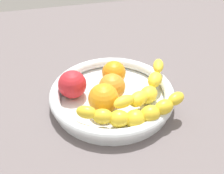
{
  "coord_description": "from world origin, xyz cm",
  "views": [
    {
      "loc": [
        -13.06,
        -52.59,
        48.96
      ],
      "look_at": [
        0.0,
        0.0,
        7.59
      ],
      "focal_mm": 48.69,
      "sensor_mm": 36.0,
      "label": 1
    }
  ],
  "objects_px": {
    "banana_draped_left": "(134,114)",
    "orange_front": "(104,99)",
    "fruit_bowl": "(112,96)",
    "banana_draped_right": "(146,89)",
    "tomato_red": "(72,84)",
    "orange_mid_left": "(114,73)",
    "orange_mid_right": "(112,87)"
  },
  "relations": [
    {
      "from": "banana_draped_left",
      "to": "orange_front",
      "type": "bearing_deg",
      "value": 131.7
    },
    {
      "from": "fruit_bowl",
      "to": "banana_draped_right",
      "type": "bearing_deg",
      "value": -21.82
    },
    {
      "from": "banana_draped_left",
      "to": "tomato_red",
      "type": "bearing_deg",
      "value": 131.0
    },
    {
      "from": "banana_draped_left",
      "to": "orange_mid_left",
      "type": "distance_m",
      "value": 0.15
    },
    {
      "from": "orange_front",
      "to": "tomato_red",
      "type": "relative_size",
      "value": 1.03
    },
    {
      "from": "orange_mid_left",
      "to": "orange_mid_right",
      "type": "height_order",
      "value": "orange_mid_right"
    },
    {
      "from": "banana_draped_right",
      "to": "orange_mid_left",
      "type": "height_order",
      "value": "banana_draped_right"
    },
    {
      "from": "banana_draped_left",
      "to": "tomato_red",
      "type": "xyz_separation_m",
      "value": [
        -0.11,
        0.12,
        0.0
      ]
    },
    {
      "from": "orange_mid_left",
      "to": "banana_draped_right",
      "type": "bearing_deg",
      "value": -57.6
    },
    {
      "from": "tomato_red",
      "to": "orange_mid_right",
      "type": "bearing_deg",
      "value": -19.9
    },
    {
      "from": "fruit_bowl",
      "to": "banana_draped_left",
      "type": "xyz_separation_m",
      "value": [
        0.02,
        -0.1,
        0.02
      ]
    },
    {
      "from": "fruit_bowl",
      "to": "orange_mid_left",
      "type": "relative_size",
      "value": 4.95
    },
    {
      "from": "banana_draped_left",
      "to": "orange_mid_left",
      "type": "relative_size",
      "value": 4.14
    },
    {
      "from": "orange_mid_left",
      "to": "tomato_red",
      "type": "bearing_deg",
      "value": -165.66
    },
    {
      "from": "tomato_red",
      "to": "orange_mid_left",
      "type": "bearing_deg",
      "value": 14.34
    },
    {
      "from": "banana_draped_right",
      "to": "orange_front",
      "type": "height_order",
      "value": "orange_front"
    },
    {
      "from": "orange_mid_right",
      "to": "tomato_red",
      "type": "relative_size",
      "value": 0.94
    },
    {
      "from": "fruit_bowl",
      "to": "orange_front",
      "type": "height_order",
      "value": "orange_front"
    },
    {
      "from": "banana_draped_right",
      "to": "tomato_red",
      "type": "bearing_deg",
      "value": 160.02
    },
    {
      "from": "orange_mid_left",
      "to": "tomato_red",
      "type": "distance_m",
      "value": 0.11
    },
    {
      "from": "fruit_bowl",
      "to": "orange_front",
      "type": "bearing_deg",
      "value": -125.58
    },
    {
      "from": "banana_draped_left",
      "to": "orange_front",
      "type": "relative_size",
      "value": 3.61
    },
    {
      "from": "fruit_bowl",
      "to": "tomato_red",
      "type": "xyz_separation_m",
      "value": [
        -0.09,
        0.03,
        0.03
      ]
    },
    {
      "from": "orange_front",
      "to": "orange_mid_right",
      "type": "distance_m",
      "value": 0.05
    },
    {
      "from": "tomato_red",
      "to": "banana_draped_right",
      "type": "bearing_deg",
      "value": -19.98
    },
    {
      "from": "fruit_bowl",
      "to": "banana_draped_right",
      "type": "xyz_separation_m",
      "value": [
        0.07,
        -0.03,
        0.03
      ]
    },
    {
      "from": "fruit_bowl",
      "to": "orange_mid_right",
      "type": "height_order",
      "value": "orange_mid_right"
    },
    {
      "from": "banana_draped_left",
      "to": "orange_mid_left",
      "type": "height_order",
      "value": "orange_mid_left"
    },
    {
      "from": "orange_mid_right",
      "to": "orange_mid_left",
      "type": "bearing_deg",
      "value": 72.04
    },
    {
      "from": "orange_mid_right",
      "to": "tomato_red",
      "type": "height_order",
      "value": "tomato_red"
    },
    {
      "from": "orange_mid_left",
      "to": "orange_front",
      "type": "bearing_deg",
      "value": -116.19
    },
    {
      "from": "fruit_bowl",
      "to": "orange_front",
      "type": "relative_size",
      "value": 4.31
    }
  ]
}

